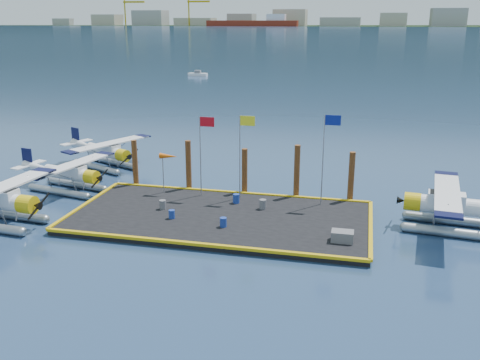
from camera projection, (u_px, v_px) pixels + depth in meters
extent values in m
plane|color=navy|center=(220.00, 221.00, 36.47)|extent=(4000.00, 4000.00, 0.00)
cube|color=black|center=(220.00, 218.00, 36.41)|extent=(20.00, 10.00, 0.40)
cube|color=black|center=(366.00, 25.00, 1061.03)|extent=(3000.00, 500.00, 0.30)
cube|color=#63140E|center=(252.00, 24.00, 875.64)|extent=(150.00, 22.00, 10.00)
cube|color=silver|center=(276.00, 18.00, 864.28)|extent=(30.00, 16.00, 12.00)
cylinder|color=#C09B0B|center=(125.00, 13.00, 955.43)|extent=(2.40, 2.40, 44.00)
cylinder|color=#C09B0B|center=(189.00, 12.00, 929.21)|extent=(2.40, 2.40, 44.00)
cone|color=black|center=(240.00, 23.00, 1510.04)|extent=(1400.00, 1400.00, 520.00)
cone|color=black|center=(349.00, 23.00, 1491.07)|extent=(1300.00, 1300.00, 430.00)
cylinder|color=gray|center=(6.00, 214.00, 36.81)|extent=(6.49, 1.17, 0.63)
cube|color=silver|center=(0.00, 196.00, 35.00)|extent=(2.38, 1.34, 0.94)
cube|color=black|center=(4.00, 193.00, 34.85)|extent=(1.55, 1.22, 0.57)
cylinder|color=gold|center=(27.00, 204.00, 34.49)|extent=(1.14, 1.29, 1.21)
cube|color=black|center=(39.00, 206.00, 34.23)|extent=(0.26, 2.32, 1.17)
cube|color=black|center=(44.00, 170.00, 38.93)|extent=(1.64, 1.07, 0.14)
cylinder|color=gray|center=(76.00, 185.00, 43.43)|extent=(5.66, 1.71, 0.55)
cylinder|color=gray|center=(58.00, 192.00, 41.69)|extent=(5.66, 1.71, 0.55)
cylinder|color=silver|center=(68.00, 173.00, 42.13)|extent=(4.37, 1.87, 1.01)
cube|color=silver|center=(73.00, 170.00, 41.81)|extent=(2.18, 1.40, 0.82)
cube|color=black|center=(75.00, 168.00, 41.65)|extent=(1.45, 1.20, 0.50)
cylinder|color=gold|center=(92.00, 177.00, 41.16)|extent=(1.11, 1.23, 1.06)
cube|color=black|center=(100.00, 178.00, 40.85)|extent=(0.48, 2.00, 1.03)
cube|color=silver|center=(72.00, 165.00, 41.68)|extent=(3.05, 8.33, 0.11)
cube|color=black|center=(105.00, 154.00, 45.08)|extent=(1.51, 1.09, 0.12)
cube|color=black|center=(34.00, 178.00, 38.28)|extent=(1.51, 1.09, 0.12)
cube|color=black|center=(27.00, 158.00, 43.60)|extent=(1.01, 0.32, 1.55)
cube|color=silver|center=(29.00, 165.00, 43.74)|extent=(1.45, 3.21, 0.09)
cylinder|color=gray|center=(114.00, 162.00, 50.10)|extent=(5.59, 2.99, 0.57)
cylinder|color=gray|center=(96.00, 167.00, 48.52)|extent=(5.59, 2.99, 0.57)
cylinder|color=silver|center=(105.00, 151.00, 48.82)|extent=(4.45, 2.81, 1.05)
cube|color=silver|center=(109.00, 149.00, 48.39)|extent=(2.34, 1.83, 0.86)
cube|color=black|center=(111.00, 147.00, 48.17)|extent=(1.63, 1.47, 0.52)
cylinder|color=gold|center=(123.00, 155.00, 47.37)|extent=(1.33, 1.40, 1.10)
cube|color=black|center=(129.00, 157.00, 46.89)|extent=(0.94, 1.94, 1.07)
cube|color=silver|center=(109.00, 144.00, 48.25)|extent=(4.89, 8.37, 0.11)
cube|color=black|center=(143.00, 136.00, 51.33)|extent=(1.65, 1.38, 0.12)
cube|color=black|center=(70.00, 152.00, 45.17)|extent=(1.65, 1.38, 0.12)
cube|color=black|center=(75.00, 136.00, 51.15)|extent=(1.00, 0.54, 1.62)
cube|color=silver|center=(77.00, 142.00, 51.28)|extent=(2.13, 3.29, 0.10)
cylinder|color=gray|center=(458.00, 233.00, 33.53)|extent=(6.43, 1.32, 0.62)
cylinder|color=gray|center=(456.00, 221.00, 35.58)|extent=(6.43, 1.32, 0.62)
cylinder|color=silver|center=(456.00, 206.00, 34.22)|extent=(4.89, 1.65, 1.14)
cube|color=silver|center=(446.00, 200.00, 34.31)|extent=(2.38, 1.38, 0.93)
cube|color=black|center=(442.00, 196.00, 34.35)|extent=(1.55, 1.24, 0.57)
cylinder|color=gold|center=(412.00, 202.00, 35.07)|extent=(1.16, 1.30, 1.20)
cube|color=black|center=(398.00, 200.00, 35.35)|extent=(0.31, 2.29, 1.16)
cube|color=silver|center=(447.00, 192.00, 34.16)|extent=(2.56, 9.40, 0.12)
cube|color=black|center=(449.00, 215.00, 30.16)|extent=(1.64, 1.09, 0.13)
cube|color=black|center=(446.00, 174.00, 38.16)|extent=(1.64, 1.09, 0.13)
cylinder|color=#5B5B60|center=(163.00, 205.00, 37.45)|extent=(0.46, 0.46, 0.64)
cylinder|color=navy|center=(223.00, 222.00, 34.25)|extent=(0.44, 0.44, 0.62)
cylinder|color=#5B5B60|center=(263.00, 204.00, 37.46)|extent=(0.49, 0.49, 0.68)
cylinder|color=navy|center=(172.00, 214.00, 35.70)|extent=(0.41, 0.41, 0.58)
cylinder|color=navy|center=(236.00, 199.00, 38.66)|extent=(0.48, 0.48, 0.67)
cube|color=#5B5B60|center=(342.00, 236.00, 32.01)|extent=(1.32, 0.88, 0.66)
cylinder|color=gray|center=(200.00, 157.00, 39.57)|extent=(0.08, 0.08, 6.00)
cube|color=#BA0B16|center=(207.00, 122.00, 38.68)|extent=(1.10, 0.03, 0.70)
cylinder|color=gray|center=(240.00, 158.00, 38.88)|extent=(0.08, 0.08, 6.20)
cube|color=yellow|center=(247.00, 121.00, 37.96)|extent=(1.10, 0.03, 0.70)
cylinder|color=gray|center=(323.00, 161.00, 37.53)|extent=(0.08, 0.08, 6.50)
cube|color=navy|center=(333.00, 120.00, 36.57)|extent=(1.10, 0.03, 0.70)
cylinder|color=gray|center=(163.00, 174.00, 40.66)|extent=(0.07, 0.07, 3.00)
cone|color=#CD540B|center=(169.00, 156.00, 40.14)|extent=(1.40, 0.44, 0.44)
cylinder|color=#422613|center=(135.00, 165.00, 42.78)|extent=(0.44, 0.44, 4.00)
cylinder|color=#422613|center=(189.00, 167.00, 41.76)|extent=(0.44, 0.44, 4.20)
cylinder|color=#422613|center=(245.00, 173.00, 40.84)|extent=(0.44, 0.44, 3.80)
cylinder|color=#422613|center=(297.00, 173.00, 39.89)|extent=(0.44, 0.44, 4.30)
cylinder|color=#422613|center=(351.00, 179.00, 39.06)|extent=(0.44, 0.44, 4.00)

